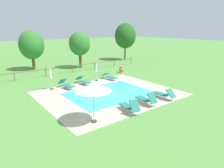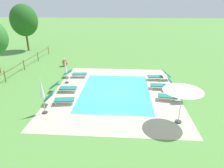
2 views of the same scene
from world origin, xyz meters
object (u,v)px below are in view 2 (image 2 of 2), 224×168
sun_lounger_north_far (76,74)px  sun_lounger_north_mid (172,95)px  sun_lounger_south_near_corner (60,99)px  sun_lounger_south_mid (159,76)px  patio_umbrella_closed_row_centre (42,91)px  patio_umbrella_closed_row_west (65,68)px  patio_umbrella_open_foreground (183,88)px  sun_lounger_north_near_steps (162,84)px  terracotta_urn_near_fence (65,62)px  sun_lounger_north_end (64,87)px  tree_east_mid (24,20)px

sun_lounger_north_far → sun_lounger_north_mid: bearing=-118.5°
sun_lounger_south_near_corner → sun_lounger_south_mid: bearing=-55.3°
sun_lounger_north_far → patio_umbrella_closed_row_centre: (-6.40, 0.44, 1.16)m
sun_lounger_north_far → patio_umbrella_closed_row_west: (-1.44, 0.48, 1.01)m
sun_lounger_south_near_corner → patio_umbrella_open_foreground: patio_umbrella_open_foreground is taller
sun_lounger_north_near_steps → sun_lounger_north_mid: bearing=-170.9°
patio_umbrella_closed_row_west → terracotta_urn_near_fence: patio_umbrella_closed_row_west is taller
sun_lounger_north_end → terracotta_urn_near_fence: bearing=15.9°
sun_lounger_north_mid → sun_lounger_north_end: (0.96, 7.82, -0.03)m
sun_lounger_north_mid → terracotta_urn_near_fence: size_ratio=2.55×
sun_lounger_north_far → patio_umbrella_open_foreground: patio_umbrella_open_foreground is taller
sun_lounger_north_end → patio_umbrella_closed_row_centre: size_ratio=0.87×
patio_umbrella_open_foreground → terracotta_urn_near_fence: 14.08m
sun_lounger_north_mid → sun_lounger_north_far: sun_lounger_north_mid is taller
sun_lounger_north_mid → sun_lounger_north_near_steps: bearing=9.1°
patio_umbrella_closed_row_west → patio_umbrella_open_foreground: bearing=-124.3°
sun_lounger_north_near_steps → sun_lounger_south_near_corner: bearing=112.4°
sun_lounger_north_end → tree_east_mid: tree_east_mid is taller
sun_lounger_south_mid → terracotta_urn_near_fence: 10.01m
sun_lounger_north_far → patio_umbrella_open_foreground: (-6.89, -7.51, 1.79)m
sun_lounger_north_near_steps → patio_umbrella_closed_row_west: (0.76, 7.84, 0.97)m
sun_lounger_north_end → tree_east_mid: 16.80m
tree_east_mid → patio_umbrella_closed_row_west: bearing=-143.1°
sun_lounger_south_near_corner → tree_east_mid: bearing=31.4°
sun_lounger_north_near_steps → patio_umbrella_closed_row_west: bearing=84.5°
sun_lounger_north_far → patio_umbrella_closed_row_west: patio_umbrella_closed_row_west is taller
patio_umbrella_open_foreground → tree_east_mid: (17.23, 16.85, 1.96)m
sun_lounger_north_far → terracotta_urn_near_fence: 3.90m
patio_umbrella_closed_row_west → terracotta_urn_near_fence: size_ratio=3.00×
tree_east_mid → sun_lounger_north_near_steps: bearing=-126.9°
terracotta_urn_near_fence → tree_east_mid: bearing=46.3°
terracotta_urn_near_fence → tree_east_mid: size_ratio=0.12×
sun_lounger_north_far → patio_umbrella_closed_row_west: size_ratio=0.94×
sun_lounger_north_near_steps → sun_lounger_south_near_corner: size_ratio=0.93×
sun_lounger_north_near_steps → sun_lounger_north_far: size_ratio=0.89×
patio_umbrella_open_foreground → patio_umbrella_closed_row_centre: 7.99m
sun_lounger_north_far → patio_umbrella_closed_row_centre: size_ratio=0.91×
sun_lounger_north_end → patio_umbrella_open_foreground: 8.68m
sun_lounger_north_near_steps → tree_east_mid: bearing=53.1°
sun_lounger_north_far → tree_east_mid: 14.43m
sun_lounger_north_end → patio_umbrella_closed_row_west: patio_umbrella_closed_row_west is taller
sun_lounger_north_mid → tree_east_mid: size_ratio=0.31×
sun_lounger_north_end → patio_umbrella_closed_row_west: bearing=10.6°
sun_lounger_north_end → sun_lounger_south_near_corner: 1.99m
sun_lounger_north_end → patio_umbrella_open_foreground: (-3.67, -7.66, 1.77)m
sun_lounger_north_mid → sun_lounger_south_near_corner: size_ratio=0.94×
terracotta_urn_near_fence → tree_east_mid: tree_east_mid is taller
sun_lounger_south_mid → patio_umbrella_open_foreground: size_ratio=0.84×
sun_lounger_north_end → sun_lounger_south_near_corner: (-1.97, -0.29, 0.01)m
sun_lounger_north_mid → patio_umbrella_closed_row_west: 8.65m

